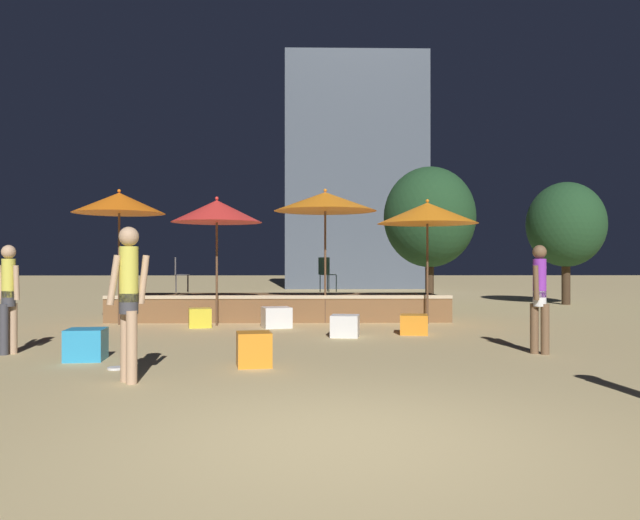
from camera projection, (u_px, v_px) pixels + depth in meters
ground_plane at (339, 440)px, 5.02m from camera, size 120.00×120.00×0.00m
wooden_deck at (281, 306)px, 15.98m from camera, size 8.15×2.94×0.65m
patio_umbrella_0 at (119, 203)px, 14.15m from camera, size 2.06×2.06×3.08m
patio_umbrella_1 at (217, 211)px, 13.96m from camera, size 2.03×2.03×2.90m
patio_umbrella_2 at (427, 213)px, 14.39m from camera, size 2.33×2.33×2.88m
patio_umbrella_3 at (325, 202)px, 14.58m from camera, size 2.41×2.41×3.14m
cube_seat_0 at (200, 318)px, 13.59m from camera, size 0.57×0.57×0.42m
cube_seat_1 at (345, 326)px, 11.88m from camera, size 0.60×0.60×0.42m
cube_seat_2 at (277, 317)px, 13.55m from camera, size 0.71×0.71×0.45m
cube_seat_3 at (86, 344)px, 9.06m from camera, size 0.58×0.58×0.46m
cube_seat_4 at (254, 349)px, 8.53m from camera, size 0.53×0.53×0.47m
cube_seat_5 at (414, 324)px, 12.31m from camera, size 0.62×0.62×0.39m
person_0 at (9, 295)px, 9.64m from camera, size 0.46×0.28×1.69m
person_2 at (540, 295)px, 9.68m from camera, size 0.36×0.42×1.69m
person_3 at (129, 296)px, 7.38m from camera, size 0.46×0.38×1.85m
bistro_chair_0 at (178, 271)px, 16.12m from camera, size 0.42×0.42×0.90m
bistro_chair_1 at (326, 271)px, 16.18m from camera, size 0.48×0.48×0.90m
frisbee_disc at (116, 368)px, 8.27m from camera, size 0.23×0.23×0.03m
background_tree_0 at (566, 225)px, 20.80m from camera, size 2.57×2.57×4.09m
background_tree_1 at (429, 217)px, 20.26m from camera, size 2.97×2.97×4.52m
distant_building at (354, 175)px, 34.77m from camera, size 7.60×4.63×12.59m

